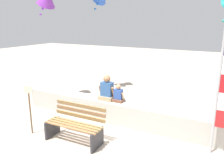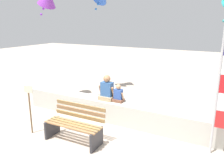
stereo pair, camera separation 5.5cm
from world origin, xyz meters
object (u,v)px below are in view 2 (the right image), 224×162
at_px(park_bench, 75,125).
at_px(sign_post, 30,106).
at_px(person_adult, 107,90).
at_px(person_child, 118,95).

bearing_deg(park_bench, sign_post, -168.69).
bearing_deg(sign_post, park_bench, 11.31).
height_order(person_adult, person_child, person_adult).
distance_m(person_adult, person_child, 0.38).
bearing_deg(person_child, park_bench, -106.29).
bearing_deg(park_bench, person_adult, 87.75).
bearing_deg(sign_post, person_child, 45.93).
relative_size(person_child, sign_post, 0.40).
height_order(park_bench, sign_post, sign_post).
xyz_separation_m(park_bench, sign_post, (-1.24, -0.25, 0.36)).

